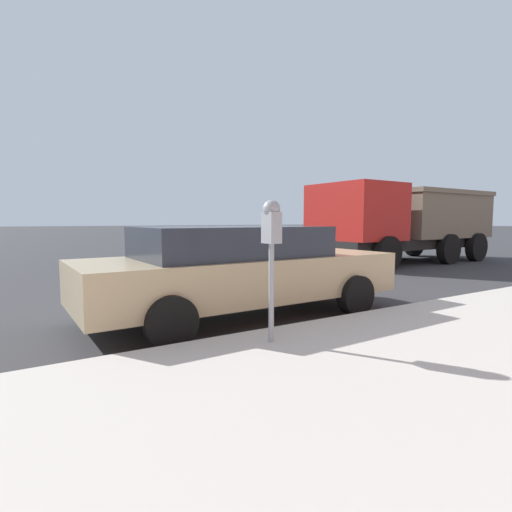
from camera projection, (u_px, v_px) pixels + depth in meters
ground_plane at (215, 306)px, 7.04m from camera, size 220.00×220.00×0.00m
sidewalk at (500, 412)px, 2.97m from camera, size 5.22×56.00×0.17m
parking_meter at (271, 234)px, 4.31m from camera, size 0.21×0.19×1.56m
car_tan at (240, 268)px, 6.22m from camera, size 2.14×5.01×1.42m
dump_truck at (405, 220)px, 14.44m from camera, size 3.09×7.37×2.68m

